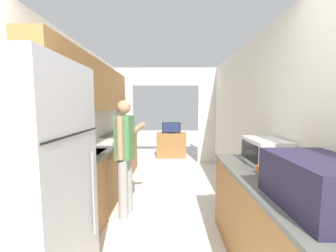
% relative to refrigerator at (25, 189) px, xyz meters
% --- Properties ---
extents(wall_left, '(0.38, 7.08, 2.50)m').
position_rel_refrigerator_xyz_m(wall_left, '(-0.32, 1.48, 0.59)').
color(wall_left, silver).
rests_on(wall_left, ground_plane).
extents(wall_right, '(0.06, 7.08, 2.50)m').
position_rel_refrigerator_xyz_m(wall_right, '(2.28, 1.04, 0.33)').
color(wall_right, silver).
rests_on(wall_right, ground_plane).
extents(wall_far_with_doorway, '(3.02, 0.06, 2.50)m').
position_rel_refrigerator_xyz_m(wall_far_with_doorway, '(0.93, 4.01, 0.53)').
color(wall_far_with_doorway, silver).
rests_on(wall_far_with_doorway, ground_plane).
extents(counter_left, '(0.62, 3.27, 0.90)m').
position_rel_refrigerator_xyz_m(counter_left, '(-0.08, 2.03, -0.47)').
color(counter_left, '#9E6B38').
rests_on(counter_left, ground_plane).
extents(counter_right, '(0.62, 1.79, 0.90)m').
position_rel_refrigerator_xyz_m(counter_right, '(1.95, 0.28, -0.47)').
color(counter_right, '#9E6B38').
rests_on(counter_right, ground_plane).
extents(refrigerator, '(0.78, 0.81, 1.83)m').
position_rel_refrigerator_xyz_m(refrigerator, '(0.00, 0.00, 0.00)').
color(refrigerator, '#B7B7BC').
rests_on(refrigerator, ground_plane).
extents(range_oven, '(0.66, 0.74, 1.04)m').
position_rel_refrigerator_xyz_m(range_oven, '(-0.07, 2.09, -0.46)').
color(range_oven, white).
rests_on(range_oven, ground_plane).
extents(person, '(0.51, 0.42, 1.59)m').
position_rel_refrigerator_xyz_m(person, '(0.43, 1.32, -0.07)').
color(person, '#9E9E9E').
rests_on(person, ground_plane).
extents(suitcase, '(0.45, 0.67, 0.31)m').
position_rel_refrigerator_xyz_m(suitcase, '(1.95, -0.22, 0.14)').
color(suitcase, '#231E38').
rests_on(suitcase, counter_right).
extents(microwave, '(0.34, 0.52, 0.27)m').
position_rel_refrigerator_xyz_m(microwave, '(2.06, 0.72, 0.12)').
color(microwave, white).
rests_on(microwave, counter_right).
extents(book_stack, '(0.24, 0.31, 0.08)m').
position_rel_refrigerator_xyz_m(book_stack, '(1.96, 0.29, 0.02)').
color(book_stack, white).
rests_on(book_stack, counter_right).
extents(tv_cabinet, '(0.85, 0.42, 0.72)m').
position_rel_refrigerator_xyz_m(tv_cabinet, '(1.09, 4.59, -0.55)').
color(tv_cabinet, '#9E6B38').
rests_on(tv_cabinet, ground_plane).
extents(television, '(0.54, 0.16, 0.32)m').
position_rel_refrigerator_xyz_m(television, '(1.09, 4.55, -0.04)').
color(television, black).
rests_on(television, tv_cabinet).
extents(knife, '(0.04, 0.29, 0.02)m').
position_rel_refrigerator_xyz_m(knife, '(-0.03, 2.60, -0.01)').
color(knife, '#B7B7BC').
rests_on(knife, counter_left).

